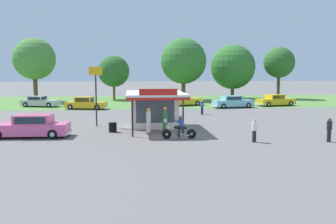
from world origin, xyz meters
name	(u,v)px	position (x,y,z in m)	size (l,w,h in m)	color
ground_plane	(174,135)	(0.00, 0.00, 0.00)	(300.00, 300.00, 0.00)	slate
grass_verge_strip	(152,101)	(0.00, 30.00, 0.00)	(120.00, 24.00, 0.01)	#56843D
service_station_kiosk	(154,107)	(-1.21, 3.70, 1.71)	(4.46, 6.92, 3.38)	silver
gas_pump_nearside	(149,122)	(-1.82, 0.72, 0.88)	(0.44, 0.44, 1.92)	slate
gas_pump_offside	(165,121)	(-0.60, 0.72, 0.90)	(0.44, 0.44, 1.96)	slate
motorcycle_with_rider	(180,129)	(0.20, -1.46, 0.65)	(2.34, 0.70, 1.58)	black
featured_classic_sedan	(30,127)	(-10.11, 0.18, 0.72)	(5.64, 2.14, 1.58)	#E55993
parked_car_back_row_right	(275,101)	(16.25, 20.75, 0.69)	(5.64, 3.09, 1.52)	gold
parked_car_back_row_far_right	(86,104)	(-8.69, 18.84, 0.68)	(5.33, 2.80, 1.50)	gold
parked_car_second_row_spare	(182,100)	(3.73, 22.16, 0.70)	(5.66, 3.23, 1.54)	gold
parked_car_back_row_centre	(40,102)	(-15.05, 22.49, 0.64)	(5.24, 3.04, 1.40)	#B7B7BC
parked_car_back_row_far_left	(233,102)	(9.76, 18.82, 0.71)	(5.46, 2.77, 1.53)	#7AC6D1
bystander_leaning_by_kiosk	(329,129)	(9.72, -3.55, 0.83)	(0.34, 0.34, 1.59)	black
bystander_standing_back_lot	(254,130)	(4.85, -3.13, 0.78)	(0.34, 0.34, 1.50)	black
bystander_strolling_foreground	(202,107)	(4.43, 11.97, 0.83)	(0.34, 0.34, 1.58)	black
tree_oak_left	(184,62)	(5.29, 31.33, 6.12)	(7.29, 7.29, 9.92)	brown
tree_oak_right	(279,63)	(21.72, 32.76, 5.97)	(5.16, 5.16, 8.72)	brown
tree_oak_centre	(35,60)	(-17.69, 31.08, 6.43)	(6.35, 6.35, 9.71)	brown
tree_oak_distant_spare	(114,71)	(-5.96, 33.62, 4.65)	(5.11, 5.11, 7.21)	brown
tree_oak_far_right	(232,68)	(13.92, 33.88, 5.19)	(7.54, 7.54, 9.17)	brown
roadside_pole_sign	(96,86)	(-5.99, 4.84, 3.38)	(1.10, 0.12, 4.97)	black
spare_tire_stack	(113,127)	(-4.49, 1.70, 0.36)	(0.60, 0.60, 0.72)	black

